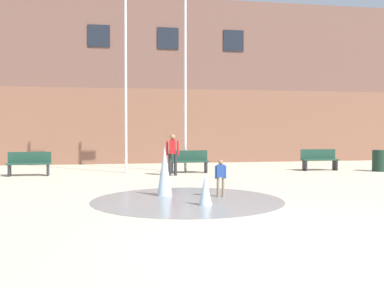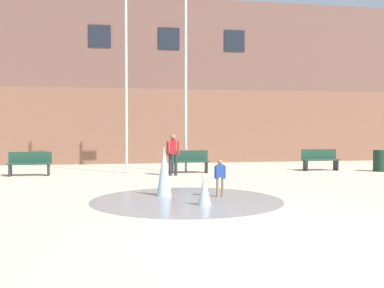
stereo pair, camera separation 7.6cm
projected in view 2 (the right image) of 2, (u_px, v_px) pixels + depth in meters
The scene contains 11 objects.
ground_plane at pixel (297, 242), 7.11m from camera, with size 100.00×100.00×0.00m, color #BCB299.
library_building at pixel (163, 86), 26.20m from camera, with size 36.00×6.05×8.59m.
splash_fountain at pixel (178, 184), 11.53m from camera, with size 4.84×4.84×1.34m.
park_bench_far_left at pixel (30, 163), 17.17m from camera, with size 1.60×0.44×0.91m.
park_bench_under_right_flagpole at pixel (189, 161), 18.30m from camera, with size 1.60×0.44×0.91m.
park_bench_far_right at pixel (320, 159), 19.36m from camera, with size 1.60×0.44×0.91m.
adult_watching at pixel (173, 151), 17.21m from camera, with size 0.50×0.38×1.59m.
child_with_pink_shirt at pixel (220, 175), 11.84m from camera, with size 0.31×0.16×0.99m.
flagpole_left at pixel (127, 59), 18.17m from camera, with size 0.80×0.10×8.73m.
flagpole_right at pixel (186, 61), 18.60m from camera, with size 0.80×0.10×8.72m.
trash_can at pixel (380, 161), 18.91m from camera, with size 0.56×0.56×0.90m, color #193323.
Camera 2 is at (-2.85, -6.66, 1.80)m, focal length 42.00 mm.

